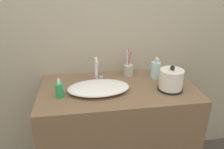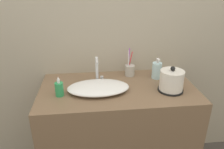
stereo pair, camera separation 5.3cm
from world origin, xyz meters
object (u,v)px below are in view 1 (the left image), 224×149
at_px(faucet, 97,69).
at_px(toothbrush_cup, 129,70).
at_px(shampoo_bottle, 60,90).
at_px(lotion_bottle, 156,70).
at_px(electric_kettle, 171,81).

xyz_separation_m(faucet, toothbrush_cup, (0.25, 0.09, -0.06)).
relative_size(faucet, shampoo_bottle, 1.39).
relative_size(toothbrush_cup, lotion_bottle, 1.37).
bearing_deg(lotion_bottle, electric_kettle, -80.40).
distance_m(electric_kettle, shampoo_bottle, 0.74).
distance_m(faucet, shampoo_bottle, 0.31).
bearing_deg(toothbrush_cup, faucet, -159.95).
bearing_deg(electric_kettle, toothbrush_cup, 129.33).
height_order(electric_kettle, shampoo_bottle, electric_kettle).
bearing_deg(lotion_bottle, shampoo_bottle, -164.35).
height_order(faucet, shampoo_bottle, faucet).
bearing_deg(lotion_bottle, toothbrush_cup, 160.18).
distance_m(electric_kettle, lotion_bottle, 0.21).
bearing_deg(electric_kettle, shampoo_bottle, 179.00).
relative_size(faucet, lotion_bottle, 1.19).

